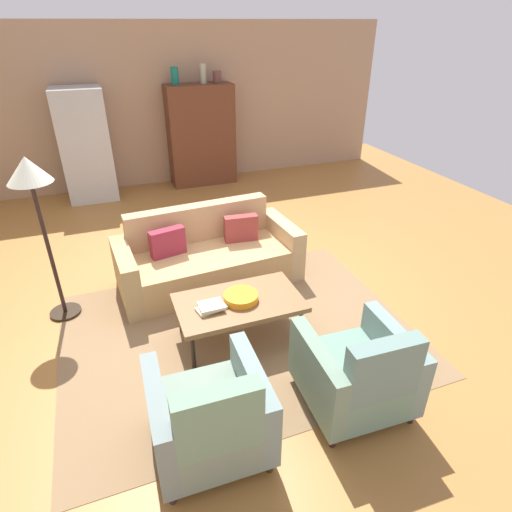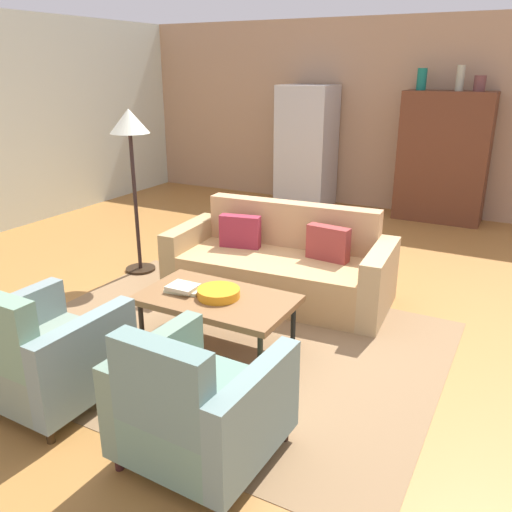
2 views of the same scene
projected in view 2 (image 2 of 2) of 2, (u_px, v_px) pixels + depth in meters
ground_plane at (277, 313)px, 4.83m from camera, size 10.65×10.65×0.00m
wall_back at (404, 117)px, 7.88m from camera, size 8.88×0.12×2.80m
area_rug at (221, 343)px, 4.30m from camera, size 3.40×2.60×0.01m
couch at (282, 266)px, 5.15m from camera, size 2.16×1.04×0.86m
coffee_table at (217, 301)px, 4.13m from camera, size 1.20×0.70×0.44m
armchair_left at (42, 357)px, 3.44m from camera, size 0.82×0.82×0.88m
armchair_right at (196, 410)px, 2.91m from camera, size 0.83×0.83×0.88m
fruit_bowl at (219, 293)px, 4.09m from camera, size 0.33×0.33×0.07m
book_stack at (183, 288)px, 4.19m from camera, size 0.30×0.20×0.06m
cabinet at (443, 158)px, 7.46m from camera, size 1.20×0.51×1.80m
vase_tall at (422, 79)px, 7.28m from camera, size 0.13×0.13×0.29m
vase_round at (460, 78)px, 7.05m from camera, size 0.11×0.11×0.33m
vase_small at (480, 83)px, 6.96m from camera, size 0.15×0.15×0.20m
refrigerator at (307, 147)px, 8.27m from camera, size 0.80×0.73×1.85m
floor_lamp at (130, 137)px, 5.35m from camera, size 0.40×0.40×1.72m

